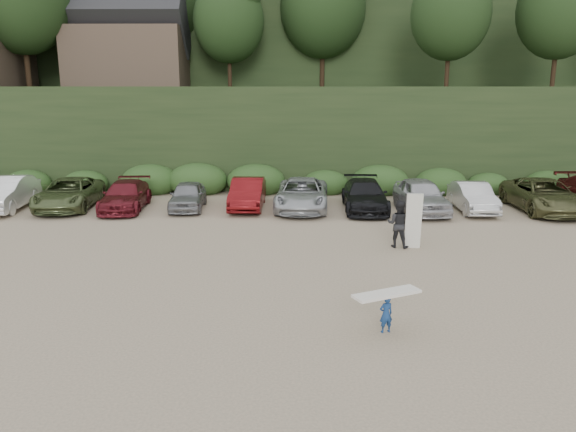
{
  "coord_description": "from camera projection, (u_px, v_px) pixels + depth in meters",
  "views": [
    {
      "loc": [
        -0.25,
        -17.31,
        5.99
      ],
      "look_at": [
        -0.52,
        3.0,
        1.3
      ],
      "focal_mm": 35.0,
      "sensor_mm": 36.0,
      "label": 1
    }
  ],
  "objects": [
    {
      "name": "ground",
      "position": [
        303.0,
        276.0,
        18.21
      ],
      "size": [
        120.0,
        120.0,
        0.0
      ],
      "primitive_type": "plane",
      "color": "tan",
      "rests_on": "ground"
    },
    {
      "name": "hillside_backdrop",
      "position": [
        296.0,
        27.0,
        50.69
      ],
      "size": [
        90.0,
        41.5,
        28.0
      ],
      "color": "black",
      "rests_on": "ground"
    },
    {
      "name": "parked_cars",
      "position": [
        340.0,
        195.0,
        27.74
      ],
      "size": [
        39.49,
        6.06,
        1.64
      ],
      "color": "#B4B4B9",
      "rests_on": "ground"
    },
    {
      "name": "adult_surfer",
      "position": [
        400.0,
        224.0,
        21.26
      ],
      "size": [
        1.36,
        0.97,
        2.14
      ],
      "color": "black",
      "rests_on": "ground"
    },
    {
      "name": "child_surfer",
      "position": [
        386.0,
        305.0,
        13.86
      ],
      "size": [
        1.8,
        1.21,
        1.06
      ],
      "color": "navy",
      "rests_on": "ground"
    }
  ]
}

